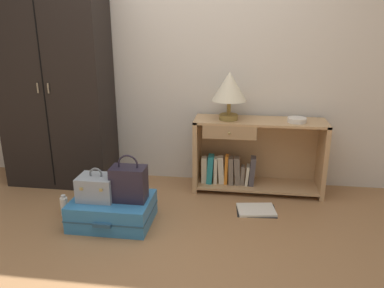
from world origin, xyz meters
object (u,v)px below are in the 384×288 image
(suitcase_large, at_px, (113,211))
(bowl, at_px, (297,120))
(bookshelf, at_px, (252,156))
(handbag, at_px, (129,183))
(bottle, at_px, (64,206))
(wardrobe, at_px, (56,84))
(open_book_on_floor, at_px, (256,210))
(train_case, at_px, (97,187))
(table_lamp, at_px, (229,88))

(suitcase_large, bearing_deg, bowl, 27.18)
(bookshelf, distance_m, suitcase_large, 1.39)
(bookshelf, bearing_deg, handbag, -139.67)
(suitcase_large, relative_size, bottle, 3.48)
(bookshelf, bearing_deg, suitcase_large, -143.55)
(wardrobe, bearing_deg, open_book_on_floor, -11.83)
(wardrobe, height_order, train_case, wardrobe)
(bookshelf, bearing_deg, wardrobe, -178.37)
(table_lamp, relative_size, bowl, 2.60)
(bookshelf, relative_size, bowl, 7.16)
(wardrobe, distance_m, bowl, 2.27)
(bowl, relative_size, train_case, 0.59)
(table_lamp, distance_m, open_book_on_floor, 1.10)
(bottle, height_order, open_book_on_floor, bottle)
(table_lamp, bearing_deg, wardrobe, -179.66)
(bookshelf, height_order, table_lamp, table_lamp)
(table_lamp, xyz_separation_m, suitcase_large, (-0.87, -0.77, -0.88))
(wardrobe, bearing_deg, bottle, -64.97)
(train_case, bearing_deg, bookshelf, 34.36)
(bowl, xyz_separation_m, open_book_on_floor, (-0.33, -0.40, -0.71))
(train_case, xyz_separation_m, handbag, (0.26, 0.02, 0.04))
(train_case, bearing_deg, bowl, 25.97)
(train_case, bearing_deg, open_book_on_floor, 16.51)
(bookshelf, bearing_deg, train_case, -145.64)
(bookshelf, bearing_deg, bowl, -8.15)
(bookshelf, height_order, bottle, bookshelf)
(bowl, relative_size, bottle, 0.92)
(suitcase_large, bearing_deg, open_book_on_floor, 17.34)
(bowl, bearing_deg, bookshelf, 171.85)
(bookshelf, distance_m, bottle, 1.74)
(train_case, distance_m, bottle, 0.41)
(suitcase_large, bearing_deg, wardrobe, 135.33)
(bowl, distance_m, train_case, 1.81)
(bowl, xyz_separation_m, suitcase_large, (-1.48, -0.76, -0.61))
(table_lamp, height_order, bowl, table_lamp)
(bookshelf, bearing_deg, table_lamp, -169.32)
(bowl, height_order, open_book_on_floor, bowl)
(bottle, distance_m, open_book_on_floor, 1.62)
(bookshelf, xyz_separation_m, open_book_on_floor, (0.05, -0.46, -0.33))
(wardrobe, distance_m, table_lamp, 1.64)
(wardrobe, xyz_separation_m, handbag, (0.92, -0.76, -0.63))
(wardrobe, distance_m, train_case, 1.22)
(bowl, xyz_separation_m, bottle, (-1.92, -0.70, -0.63))
(bowl, xyz_separation_m, train_case, (-1.59, -0.77, -0.41))
(suitcase_large, bearing_deg, table_lamp, 41.48)
(suitcase_large, bearing_deg, train_case, -172.62)
(handbag, distance_m, open_book_on_floor, 1.12)
(table_lamp, bearing_deg, bowl, -1.00)
(wardrobe, distance_m, handbag, 1.35)
(open_book_on_floor, bearing_deg, bowl, 50.49)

